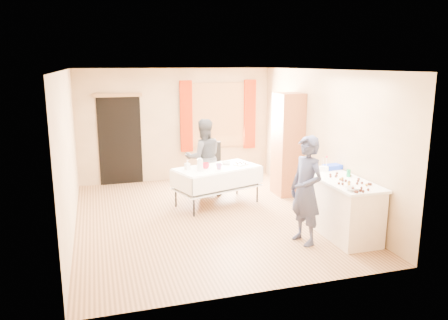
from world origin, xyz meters
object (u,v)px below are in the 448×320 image
object	(u,v)px
party_table	(217,182)
girl	(306,190)
counter	(343,208)
cabinet	(288,144)
woman	(204,158)
chair	(211,177)

from	to	relation	value
party_table	girl	xyz separation A→B (m)	(0.79, -2.17, 0.39)
counter	girl	size ratio (longest dim) A/B	0.86
cabinet	party_table	size ratio (longest dim) A/B	1.17
girl	counter	bearing A→B (deg)	84.04
counter	party_table	distance (m)	2.55
counter	party_table	xyz separation A→B (m)	(-1.50, 2.07, -0.01)
party_table	girl	distance (m)	2.34
cabinet	woman	bearing A→B (deg)	167.29
counter	woman	xyz separation A→B (m)	(-1.60, 2.73, 0.35)
counter	cabinet	bearing A→B (deg)	87.56
cabinet	chair	size ratio (longest dim) A/B	2.00
cabinet	girl	world-z (taller)	cabinet
party_table	chair	size ratio (longest dim) A/B	1.71
girl	woman	size ratio (longest dim) A/B	1.04
cabinet	girl	xyz separation A→B (m)	(-0.82, -2.45, -0.23)
party_table	cabinet	bearing A→B (deg)	-8.47
girl	woman	distance (m)	2.97
party_table	girl	world-z (taller)	girl
cabinet	girl	size ratio (longest dim) A/B	1.27
counter	woman	size ratio (longest dim) A/B	0.90
counter	girl	bearing A→B (deg)	-171.51
cabinet	woman	size ratio (longest dim) A/B	1.32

